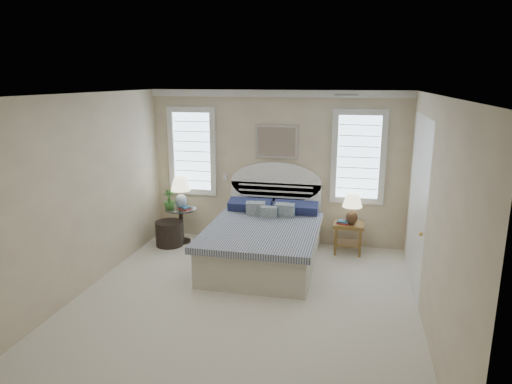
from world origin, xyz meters
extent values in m
cube|color=silver|center=(0.00, 0.00, 0.00)|extent=(4.50, 5.00, 0.01)
cube|color=silver|center=(0.00, 0.00, 2.70)|extent=(4.50, 5.00, 0.01)
cube|color=tan|center=(0.00, 2.50, 1.35)|extent=(4.50, 0.02, 2.70)
cube|color=tan|center=(-2.25, 0.00, 1.35)|extent=(0.02, 5.00, 2.70)
cube|color=tan|center=(2.25, 0.00, 1.35)|extent=(0.02, 5.00, 2.70)
cube|color=silver|center=(0.00, 2.46, 2.64)|extent=(4.50, 0.08, 0.12)
cube|color=#B2B2B2|center=(1.20, 0.80, 2.68)|extent=(0.30, 0.20, 0.02)
cube|color=silver|center=(-0.95, 2.48, 1.15)|extent=(0.08, 0.01, 0.12)
cube|color=silver|center=(-1.55, 2.48, 1.60)|extent=(0.90, 0.06, 1.60)
cube|color=silver|center=(1.40, 2.48, 1.60)|extent=(0.90, 0.06, 1.60)
cube|color=silver|center=(0.00, 2.46, 1.82)|extent=(0.74, 0.04, 0.58)
cube|color=white|center=(2.23, 1.20, 1.20)|extent=(0.02, 1.80, 2.40)
cube|color=beige|center=(0.00, 1.33, 0.28)|extent=(1.60, 2.10, 0.55)
cube|color=navy|center=(0.00, 1.28, 0.59)|extent=(1.72, 2.15, 0.10)
cube|color=white|center=(0.00, 2.44, 0.55)|extent=(1.62, 0.08, 1.10)
cube|color=#202350|center=(-0.40, 2.16, 0.73)|extent=(0.75, 0.31, 0.23)
cube|color=#202350|center=(0.40, 2.16, 0.73)|extent=(0.75, 0.31, 0.23)
cube|color=#31506F|center=(-0.25, 1.93, 0.71)|extent=(0.33, 0.20, 0.34)
cube|color=#31506F|center=(0.25, 1.93, 0.71)|extent=(0.33, 0.20, 0.34)
cube|color=#31506F|center=(0.00, 1.83, 0.69)|extent=(0.28, 0.14, 0.29)
cylinder|color=black|center=(-1.65, 2.05, 0.01)|extent=(0.32, 0.32, 0.03)
cylinder|color=black|center=(-1.65, 2.05, 0.30)|extent=(0.08, 0.08, 0.60)
cylinder|color=silver|center=(-1.65, 2.05, 0.62)|extent=(0.56, 0.56, 0.02)
cube|color=brown|center=(1.30, 2.15, 0.50)|extent=(0.50, 0.40, 0.06)
cube|color=brown|center=(1.30, 2.15, 0.18)|extent=(0.44, 0.34, 0.03)
cube|color=brown|center=(1.10, 2.00, 0.23)|extent=(0.04, 0.04, 0.47)
cube|color=brown|center=(1.10, 2.30, 0.23)|extent=(0.04, 0.04, 0.47)
cube|color=brown|center=(1.50, 2.00, 0.23)|extent=(0.04, 0.04, 0.47)
cube|color=brown|center=(1.50, 2.30, 0.23)|extent=(0.04, 0.04, 0.47)
cylinder|color=black|center=(-1.80, 1.85, 0.22)|extent=(0.53, 0.53, 0.44)
cylinder|color=silver|center=(-1.65, 2.08, 0.64)|extent=(0.13, 0.13, 0.03)
ellipsoid|color=silver|center=(-1.65, 2.08, 0.76)|extent=(0.23, 0.23, 0.27)
cylinder|color=gold|center=(-1.65, 2.08, 0.92)|extent=(0.03, 0.03, 0.10)
cylinder|color=black|center=(1.34, 2.10, 0.54)|extent=(0.12, 0.12, 0.03)
ellipsoid|color=black|center=(1.34, 2.10, 0.65)|extent=(0.23, 0.23, 0.25)
cylinder|color=gold|center=(1.34, 2.10, 0.80)|extent=(0.03, 0.03, 0.09)
imported|color=#2D7032|center=(-1.81, 1.93, 0.81)|extent=(0.24, 0.24, 0.36)
cube|color=maroon|center=(-1.56, 2.01, 0.64)|extent=(0.23, 0.19, 0.03)
cube|color=#255370|center=(-1.56, 2.01, 0.67)|extent=(0.21, 0.18, 0.03)
cube|color=maroon|center=(1.21, 2.09, 0.54)|extent=(0.22, 0.17, 0.03)
cube|color=#255370|center=(1.21, 2.09, 0.57)|extent=(0.20, 0.16, 0.03)
camera|label=1|loc=(1.36, -5.30, 2.88)|focal=32.00mm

